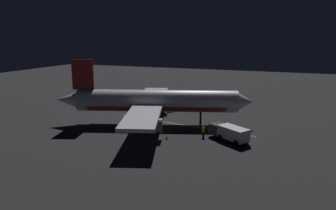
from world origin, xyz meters
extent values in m
cube|color=#2A2A2C|center=(0.00, 0.00, -0.10)|extent=(180.00, 180.00, 0.20)
cube|color=gold|center=(-1.17, 4.00, 0.00)|extent=(4.09, 24.94, 0.01)
cylinder|color=silver|center=(0.00, 0.00, 4.05)|extent=(11.93, 26.56, 3.68)
cube|color=maroon|center=(0.00, 0.00, 3.04)|extent=(10.49, 22.70, 0.66)
cone|color=silver|center=(-4.57, 13.75, 4.05)|extent=(4.35, 3.93, 3.60)
cone|color=silver|center=(4.74, -14.27, 4.05)|extent=(4.53, 5.23, 3.31)
cube|color=maroon|center=(3.91, -11.75, 8.40)|extent=(1.48, 3.53, 5.02)
cube|color=silver|center=(-7.57, -3.93, 3.50)|extent=(14.02, 8.71, 0.50)
cylinder|color=slate|center=(-7.33, -2.58, 2.10)|extent=(3.00, 3.70, 2.10)
cube|color=silver|center=(8.42, 1.39, 3.50)|extent=(14.02, 8.71, 0.50)
cylinder|color=slate|center=(7.41, 2.32, 2.10)|extent=(3.00, 3.70, 2.10)
cylinder|color=black|center=(-2.32, 6.99, 1.11)|extent=(0.46, 0.46, 2.21)
cylinder|color=black|center=(-1.36, -2.91, 1.11)|extent=(0.46, 0.46, 2.21)
cylinder|color=black|center=(2.83, -1.52, 1.11)|extent=(0.46, 0.46, 2.21)
cube|color=silver|center=(4.39, 13.59, 1.30)|extent=(4.17, 4.81, 1.71)
cube|color=#38383D|center=(2.69, 11.02, 1.20)|extent=(2.66, 2.60, 1.50)
cylinder|color=black|center=(3.55, 12.31, 0.45)|extent=(2.42, 2.03, 0.90)
cylinder|color=black|center=(5.24, 14.87, 0.45)|extent=(2.42, 2.03, 0.90)
cube|color=navy|center=(-12.04, -3.65, 1.49)|extent=(3.81, 4.28, 2.07)
cube|color=#38383D|center=(-10.52, -1.34, 1.20)|extent=(2.66, 2.60, 1.50)
cylinder|color=black|center=(-11.32, -2.56, 0.45)|extent=(2.42, 2.02, 0.90)
cylinder|color=black|center=(-12.76, -4.75, 0.45)|extent=(2.42, 2.02, 0.90)
cylinder|color=black|center=(3.90, 9.15, 0.42)|extent=(0.32, 0.32, 0.85)
cylinder|color=yellow|center=(3.90, 9.15, 1.18)|extent=(0.40, 0.40, 0.65)
sphere|color=tan|center=(3.90, 9.15, 1.62)|extent=(0.24, 0.24, 0.24)
cone|color=#EA590F|center=(3.61, 3.90, 0.28)|extent=(0.36, 0.36, 0.55)
cube|color=black|center=(3.61, 3.90, 0.01)|extent=(0.50, 0.50, 0.03)
cone|color=#EA590F|center=(6.61, 4.36, 0.28)|extent=(0.36, 0.36, 0.55)
cube|color=black|center=(6.61, 4.36, 0.01)|extent=(0.50, 0.50, 0.03)
camera|label=1|loc=(45.63, 19.82, 14.56)|focal=32.40mm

